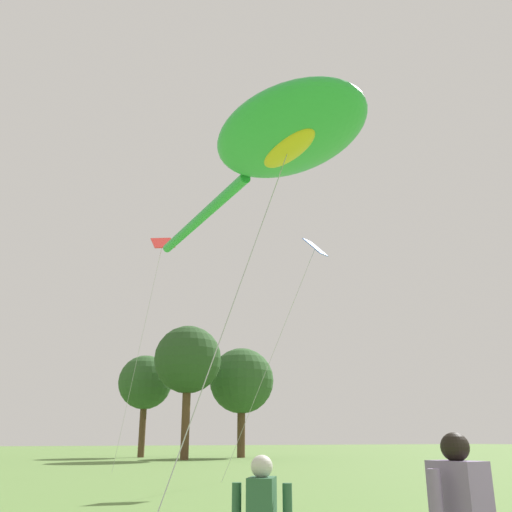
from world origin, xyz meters
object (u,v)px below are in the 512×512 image
at_px(big_show_kite, 282,140).
at_px(tree_pine_center, 188,360).
at_px(small_kite_streamer_purple, 313,253).
at_px(tree_oak_right, 145,383).
at_px(tree_oak_left, 242,381).
at_px(small_kite_box_yellow, 161,249).

xyz_separation_m(big_show_kite, tree_pine_center, (8.12, 33.66, -2.21)).
bearing_deg(tree_pine_center, small_kite_streamer_purple, -96.41).
bearing_deg(small_kite_streamer_purple, tree_oak_right, 128.03).
bearing_deg(tree_oak_left, small_kite_box_yellow, -123.38).
xyz_separation_m(small_kite_streamer_purple, tree_oak_right, (1.37, 34.99, -2.65)).
bearing_deg(small_kite_box_yellow, small_kite_streamer_purple, 23.61).
distance_m(big_show_kite, tree_pine_center, 34.69).
bearing_deg(small_kite_box_yellow, big_show_kite, -6.94).
relative_size(big_show_kite, tree_oak_right, 1.51).
height_order(small_kite_streamer_purple, tree_pine_center, tree_pine_center).
bearing_deg(small_kite_box_yellow, tree_pine_center, 151.81).
relative_size(tree_oak_right, tree_oak_left, 0.94).
bearing_deg(tree_oak_right, big_show_kite, -98.80).
bearing_deg(tree_oak_right, tree_oak_left, -30.03).
bearing_deg(small_kite_streamer_purple, tree_oak_left, 112.59).
height_order(big_show_kite, small_kite_streamer_purple, big_show_kite).
xyz_separation_m(small_kite_box_yellow, tree_oak_left, (14.32, 21.74, -4.72)).
distance_m(big_show_kite, tree_oak_right, 42.53).
bearing_deg(tree_oak_left, big_show_kite, -111.67).
bearing_deg(tree_pine_center, big_show_kite, -103.57).
relative_size(small_kite_streamer_purple, tree_pine_center, 0.92).
relative_size(small_kite_box_yellow, small_kite_streamer_purple, 1.22).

